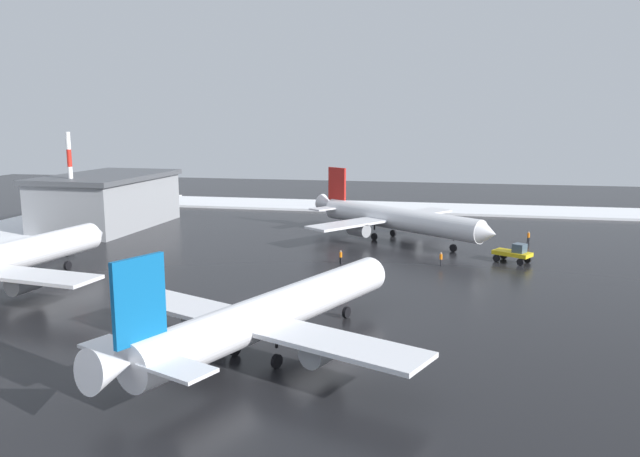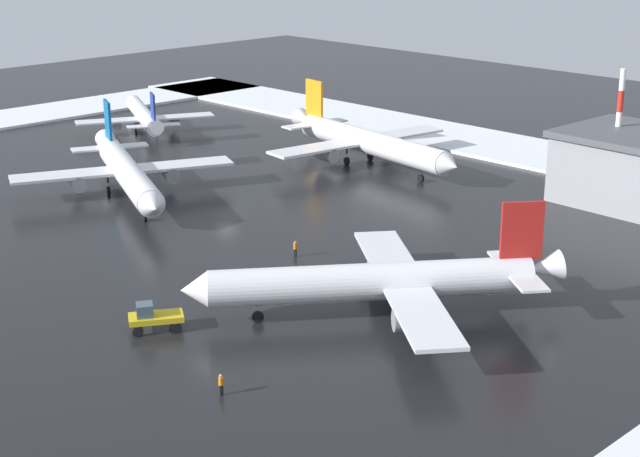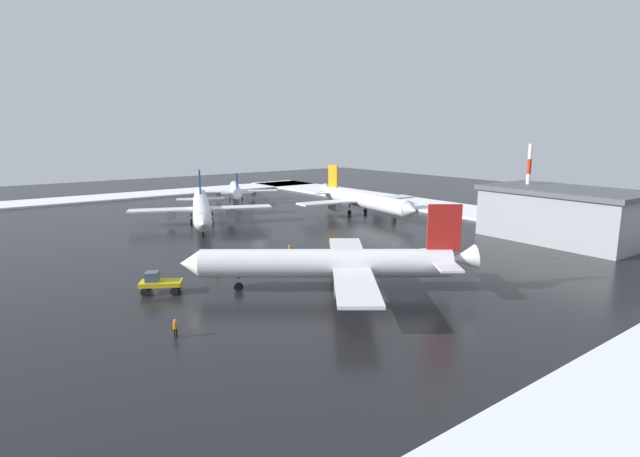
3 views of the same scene
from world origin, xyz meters
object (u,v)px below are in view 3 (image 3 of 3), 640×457
(airplane_foreground_jet, at_px, (363,200))
(airplane_far_rear, at_px, (236,190))
(ground_crew_near_tug, at_px, (175,327))
(airplane_distant_tail, at_px, (202,209))
(ground_crew_by_nose_gear, at_px, (290,250))
(antenna_mast, at_px, (527,189))
(cargo_hangar, at_px, (563,214))
(ground_crew_mid_apron, at_px, (217,265))
(pushback_tug, at_px, (159,282))
(airplane_parked_starboard, at_px, (333,263))

(airplane_foreground_jet, distance_m, airplane_far_rear, 41.43)
(ground_crew_near_tug, bearing_deg, airplane_distant_tail, 165.70)
(ground_crew_near_tug, distance_m, ground_crew_by_nose_gear, 30.64)
(airplane_distant_tail, xyz_separation_m, ground_crew_by_nose_gear, (-30.71, 0.15, -2.32))
(antenna_mast, xyz_separation_m, cargo_hangar, (-7.60, 1.53, -3.51))
(ground_crew_mid_apron, distance_m, antenna_mast, 57.63)
(cargo_hangar, bearing_deg, pushback_tug, 79.97)
(ground_crew_by_nose_gear, xyz_separation_m, antenna_mast, (-11.11, -44.08, 6.98))
(pushback_tug, height_order, ground_crew_mid_apron, pushback_tug)
(airplane_far_rear, distance_m, cargo_hangar, 81.83)
(ground_crew_near_tug, relative_size, antenna_mast, 0.11)
(airplane_foreground_jet, height_order, ground_crew_mid_apron, airplane_foreground_jet)
(pushback_tug, xyz_separation_m, ground_crew_near_tug, (-13.21, 3.29, -0.31))
(ground_crew_mid_apron, height_order, cargo_hangar, cargo_hangar)
(airplane_distant_tail, xyz_separation_m, ground_crew_mid_apron, (-32.07, 12.43, -2.32))
(airplane_parked_starboard, distance_m, airplane_distant_tail, 47.59)
(ground_crew_by_nose_gear, relative_size, ground_crew_mid_apron, 1.00)
(airplane_parked_starboard, distance_m, antenna_mast, 49.81)
(ground_crew_near_tug, bearing_deg, antenna_mast, 108.45)
(airplane_far_rear, bearing_deg, ground_crew_near_tug, 174.54)
(ground_crew_near_tug, bearing_deg, airplane_foreground_jet, 136.42)
(airplane_distant_tail, relative_size, cargo_hangar, 1.25)
(airplane_parked_starboard, xyz_separation_m, ground_crew_near_tug, (-1.69, 19.37, -2.36))
(airplane_foreground_jet, relative_size, pushback_tug, 6.81)
(airplane_distant_tail, height_order, cargo_hangar, airplane_distant_tail)
(airplane_distant_tail, relative_size, airplane_far_rear, 1.29)
(airplane_parked_starboard, xyz_separation_m, airplane_foreground_jet, (37.14, -38.37, 0.06))
(airplane_parked_starboard, xyz_separation_m, cargo_hangar, (-2.13, -47.76, 1.11))
(airplane_foreground_jet, distance_m, ground_crew_by_nose_gear, 39.09)
(ground_crew_mid_apron, bearing_deg, cargo_hangar, -19.43)
(ground_crew_by_nose_gear, height_order, ground_crew_mid_apron, same)
(airplane_parked_starboard, xyz_separation_m, antenna_mast, (5.47, -49.29, 4.61))
(airplane_parked_starboard, relative_size, ground_crew_near_tug, 16.82)
(airplane_parked_starboard, xyz_separation_m, ground_crew_mid_apron, (15.22, 7.07, -2.36))
(airplane_far_rear, distance_m, ground_crew_by_nose_gear, 65.30)
(airplane_foreground_jet, bearing_deg, airplane_far_rear, -158.60)
(airplane_far_rear, bearing_deg, airplane_parked_starboard, -174.53)
(ground_crew_near_tug, distance_m, antenna_mast, 69.39)
(airplane_foreground_jet, height_order, antenna_mast, antenna_mast)
(ground_crew_by_nose_gear, bearing_deg, antenna_mast, 109.77)
(pushback_tug, bearing_deg, ground_crew_near_tug, 107.42)
(airplane_distant_tail, xyz_separation_m, antenna_mast, (-41.82, -43.93, 4.66))
(airplane_foreground_jet, bearing_deg, cargo_hangar, 21.50)
(ground_crew_near_tug, bearing_deg, cargo_hangar, 102.12)
(airplane_foreground_jet, height_order, airplane_distant_tail, airplane_foreground_jet)
(airplane_foreground_jet, relative_size, antenna_mast, 2.17)
(antenna_mast, bearing_deg, airplane_distant_tail, 46.41)
(airplane_parked_starboard, height_order, ground_crew_near_tug, airplane_parked_starboard)
(airplane_parked_starboard, distance_m, pushback_tug, 19.89)
(airplane_far_rear, relative_size, antenna_mast, 1.56)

